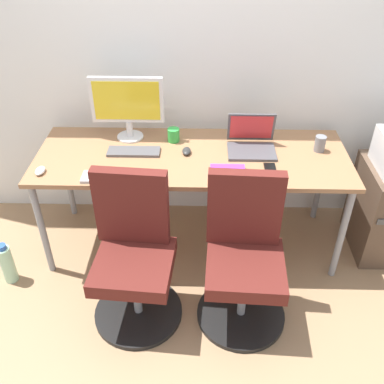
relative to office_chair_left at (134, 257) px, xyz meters
The scene contains 16 objects.
ground_plane 0.81m from the office_chair_left, 62.43° to the left, with size 5.28×5.28×0.00m, color #9E7A56.
back_wall 1.41m from the office_chair_left, 73.13° to the left, with size 4.40×0.04×2.60m, color white.
desk 0.74m from the office_chair_left, 62.43° to the left, with size 2.02×0.73×0.75m.
office_chair_left is the anchor object (origin of this frame).
office_chair_right 0.63m from the office_chair_left, ahead, with size 0.54×0.54×0.94m.
water_bottle_on_floor 0.95m from the office_chair_left, 167.28° to the left, with size 0.09×0.09×0.31m.
desktop_monitor 1.02m from the office_chair_left, 97.63° to the left, with size 0.48×0.18×0.43m.
open_laptop 1.07m from the office_chair_left, 44.79° to the left, with size 0.31×0.27×0.22m.
keyboard_by_monitor 0.50m from the office_chair_left, 115.81° to the left, with size 0.34×0.12×0.02m, color #B7B7B7.
keyboard_by_laptop 0.72m from the office_chair_left, 95.44° to the left, with size 0.34×0.12×0.02m, color #515156.
mouse_by_monitor 0.77m from the office_chair_left, 65.91° to the left, with size 0.06×0.10×0.03m, color #2D2D2D.
mouse_by_laptop 0.78m from the office_chair_left, 147.42° to the left, with size 0.06×0.10×0.03m, color silver.
coffee_mug 0.90m from the office_chair_left, 76.52° to the left, with size 0.08×0.08×0.09m, color green.
pen_cup 1.39m from the office_chair_left, 30.88° to the left, with size 0.07×0.07×0.10m, color slate.
phone_near_monitor 0.98m from the office_chair_left, 28.82° to the left, with size 0.07×0.14×0.01m, color black.
notebook 0.75m from the office_chair_left, 36.00° to the left, with size 0.21×0.15×0.03m, color purple.
Camera 1 is at (0.06, -2.42, 2.21)m, focal length 40.76 mm.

